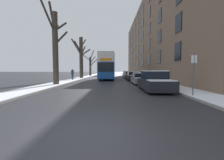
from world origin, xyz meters
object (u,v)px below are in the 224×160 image
oncoming_van (102,72)px  pedestrian_left_sidewalk (72,74)px  double_decker_bus (107,65)px  parked_car_3 (129,75)px  parked_car_1 (141,79)px  bare_tree_left_2 (90,65)px  street_sign_post (194,73)px  bare_tree_left_1 (81,56)px  parked_car_4 (126,74)px  parked_car_0 (154,82)px  parked_car_2 (133,76)px  bare_tree_left_0 (55,45)px

oncoming_van → pedestrian_left_sidewalk: 20.44m
double_decker_bus → pedestrian_left_sidewalk: double_decker_bus is taller
parked_car_3 → oncoming_van: bearing=114.1°
double_decker_bus → parked_car_1: 10.52m
bare_tree_left_2 → street_sign_post: (10.70, -32.29, -1.66)m
double_decker_bus → oncoming_van: bearing=97.0°
bare_tree_left_1 → bare_tree_left_2: 12.56m
bare_tree_left_2 → street_sign_post: 34.06m
parked_car_4 → pedestrian_left_sidewalk: bearing=-127.3°
parked_car_4 → oncoming_van: bearing=128.5°
parked_car_0 → oncoming_van: oncoming_van is taller
double_decker_bus → parked_car_2: double_decker_bus is taller
bare_tree_left_0 → pedestrian_left_sidewalk: (-0.32, 7.48, -3.13)m
parked_car_1 → parked_car_0: bearing=-90.0°
bare_tree_left_1 → parked_car_4: 12.08m
bare_tree_left_0 → parked_car_2: 12.46m
bare_tree_left_2 → parked_car_3: bearing=-51.2°
double_decker_bus → oncoming_van: 16.66m
oncoming_van → pedestrian_left_sidewalk: size_ratio=2.83×
pedestrian_left_sidewalk → street_sign_post: (10.80, -14.45, 0.39)m
parked_car_2 → bare_tree_left_1: bearing=151.2°
parked_car_2 → pedestrian_left_sidewalk: bearing=-178.2°
double_decker_bus → parked_car_4: 9.79m
pedestrian_left_sidewalk → oncoming_van: bearing=-0.7°
bare_tree_left_0 → parked_car_1: bare_tree_left_0 is taller
double_decker_bus → parked_car_2: 5.69m
bare_tree_left_1 → bare_tree_left_0: bearing=-89.7°
bare_tree_left_0 → street_sign_post: bare_tree_left_0 is taller
bare_tree_left_2 → oncoming_van: size_ratio=1.29×
bare_tree_left_2 → parked_car_2: (9.31, -17.54, -2.41)m
parked_car_3 → pedestrian_left_sidewalk: 11.31m
parked_car_0 → pedestrian_left_sidewalk: 14.87m
parked_car_4 → pedestrian_left_sidewalk: (-9.41, -12.36, 0.38)m
bare_tree_left_0 → parked_car_3: 16.84m
parked_car_0 → street_sign_post: size_ratio=1.83×
parked_car_1 → parked_car_3: (0.00, 12.03, 0.01)m
bare_tree_left_0 → bare_tree_left_2: size_ratio=1.23×
parked_car_3 → oncoming_van: (-6.22, 13.93, 0.56)m
bare_tree_left_0 → bare_tree_left_2: bearing=90.5°
parked_car_0 → oncoming_van: bearing=101.1°
bare_tree_left_1 → parked_car_2: (9.16, -5.03, -3.52)m
double_decker_bus → bare_tree_left_0: bearing=-113.6°
oncoming_van → bare_tree_left_2: bearing=-142.7°
parked_car_3 → pedestrian_left_sidewalk: pedestrian_left_sidewalk is taller
parked_car_2 → street_sign_post: size_ratio=1.75×
bare_tree_left_0 → parked_car_2: size_ratio=1.94×
bare_tree_left_2 → parked_car_2: 20.00m
bare_tree_left_2 → parked_car_3: bare_tree_left_2 is taller
pedestrian_left_sidewalk → street_sign_post: street_sign_post is taller
parked_car_0 → bare_tree_left_2: bearing=107.6°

